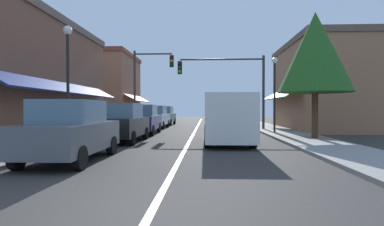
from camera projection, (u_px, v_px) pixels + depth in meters
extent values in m
plane|color=#33302D|center=(195.00, 131.00, 21.87)|extent=(80.00, 80.00, 0.00)
cube|color=gray|center=(117.00, 130.00, 22.13)|extent=(2.60, 56.00, 0.12)
cube|color=gray|center=(275.00, 130.00, 21.61)|extent=(2.60, 56.00, 0.12)
cube|color=silver|center=(195.00, 131.00, 21.87)|extent=(0.14, 52.00, 0.01)
cube|color=brown|center=(15.00, 80.00, 16.27)|extent=(4.57, 14.00, 6.05)
cube|color=brown|center=(15.00, 17.00, 16.23)|extent=(4.77, 14.20, 0.40)
cube|color=slate|center=(57.00, 111.00, 16.19)|extent=(0.08, 10.64, 1.80)
cube|color=navy|center=(69.00, 88.00, 16.14)|extent=(1.27, 11.76, 0.73)
cube|color=slate|center=(22.00, 41.00, 13.07)|extent=(0.08, 1.10, 1.30)
cube|color=slate|center=(81.00, 62.00, 19.23)|extent=(0.08, 1.10, 1.30)
cube|color=#9E6B4C|center=(323.00, 89.00, 23.39)|extent=(5.32, 10.00, 6.04)
cube|color=brown|center=(324.00, 45.00, 23.35)|extent=(5.52, 10.20, 0.40)
cube|color=slate|center=(288.00, 111.00, 23.53)|extent=(0.08, 7.60, 1.80)
cube|color=#194C2D|center=(280.00, 94.00, 23.54)|extent=(1.27, 8.40, 0.73)
cube|color=slate|center=(296.00, 67.00, 21.30)|extent=(0.08, 1.10, 1.30)
cube|color=slate|center=(281.00, 74.00, 25.69)|extent=(0.08, 1.10, 1.30)
cube|color=#8E5B42|center=(112.00, 91.00, 32.24)|extent=(4.16, 8.00, 6.72)
cube|color=brown|center=(112.00, 56.00, 32.19)|extent=(4.36, 8.20, 0.40)
cube|color=slate|center=(132.00, 110.00, 32.17)|extent=(0.08, 6.08, 1.80)
cube|color=maroon|center=(138.00, 98.00, 32.12)|extent=(1.27, 6.72, 0.73)
cube|color=slate|center=(127.00, 75.00, 30.37)|extent=(0.08, 1.10, 1.30)
cube|color=slate|center=(135.00, 78.00, 33.88)|extent=(0.08, 1.10, 1.30)
cube|color=#4C5156|center=(71.00, 137.00, 9.12)|extent=(1.77, 4.12, 0.80)
cube|color=slate|center=(69.00, 112.00, 9.01)|extent=(1.54, 2.02, 0.66)
cylinder|color=black|center=(65.00, 145.00, 10.50)|extent=(0.21, 0.62, 0.62)
cylinder|color=black|center=(112.00, 145.00, 10.45)|extent=(0.21, 0.62, 0.62)
cylinder|color=black|center=(17.00, 158.00, 7.80)|extent=(0.21, 0.62, 0.62)
cylinder|color=black|center=(80.00, 158.00, 7.74)|extent=(0.21, 0.62, 0.62)
cube|color=black|center=(122.00, 127.00, 14.44)|extent=(1.76, 4.12, 0.80)
cube|color=slate|center=(122.00, 111.00, 14.33)|extent=(1.54, 2.01, 0.66)
cylinder|color=black|center=(114.00, 133.00, 15.84)|extent=(0.21, 0.62, 0.62)
cylinder|color=black|center=(145.00, 133.00, 15.75)|extent=(0.21, 0.62, 0.62)
cylinder|color=black|center=(95.00, 138.00, 13.14)|extent=(0.21, 0.62, 0.62)
cylinder|color=black|center=(132.00, 138.00, 13.05)|extent=(0.21, 0.62, 0.62)
cube|color=navy|center=(143.00, 122.00, 19.01)|extent=(1.78, 4.12, 0.80)
cube|color=slate|center=(142.00, 110.00, 18.90)|extent=(1.55, 2.02, 0.66)
cylinder|color=black|center=(135.00, 128.00, 20.40)|extent=(0.21, 0.62, 0.62)
cylinder|color=black|center=(159.00, 128.00, 20.35)|extent=(0.21, 0.62, 0.62)
cylinder|color=black|center=(124.00, 130.00, 17.69)|extent=(0.21, 0.62, 0.62)
cylinder|color=black|center=(152.00, 131.00, 17.64)|extent=(0.21, 0.62, 0.62)
cube|color=silver|center=(155.00, 119.00, 24.72)|extent=(1.81, 4.14, 0.80)
cube|color=slate|center=(155.00, 110.00, 24.61)|extent=(1.56, 2.03, 0.66)
cylinder|color=black|center=(149.00, 124.00, 26.13)|extent=(0.21, 0.62, 0.62)
cylinder|color=black|center=(168.00, 124.00, 26.02)|extent=(0.21, 0.62, 0.62)
cylinder|color=black|center=(141.00, 125.00, 23.43)|extent=(0.21, 0.62, 0.62)
cylinder|color=black|center=(163.00, 125.00, 23.32)|extent=(0.21, 0.62, 0.62)
cube|color=#0F4C33|center=(164.00, 117.00, 29.97)|extent=(1.84, 4.15, 0.80)
cube|color=slate|center=(164.00, 110.00, 29.86)|extent=(1.58, 2.04, 0.66)
cylinder|color=black|center=(159.00, 121.00, 31.39)|extent=(0.22, 0.63, 0.62)
cylinder|color=black|center=(174.00, 121.00, 31.27)|extent=(0.22, 0.63, 0.62)
cylinder|color=black|center=(153.00, 122.00, 28.69)|extent=(0.22, 0.63, 0.62)
cylinder|color=black|center=(170.00, 122.00, 28.57)|extent=(0.22, 0.63, 0.62)
cube|color=silver|center=(227.00, 117.00, 13.74)|extent=(2.00, 5.02, 1.90)
cube|color=slate|center=(224.00, 107.00, 16.13)|extent=(1.73, 0.29, 0.84)
cube|color=black|center=(224.00, 129.00, 16.33)|extent=(1.86, 0.21, 0.24)
cylinder|color=black|center=(207.00, 133.00, 15.33)|extent=(0.25, 0.72, 0.72)
cylinder|color=black|center=(243.00, 133.00, 15.26)|extent=(0.25, 0.72, 0.72)
cylinder|color=black|center=(207.00, 139.00, 12.24)|extent=(0.25, 0.72, 0.72)
cylinder|color=black|center=(253.00, 139.00, 12.17)|extent=(0.25, 0.72, 0.72)
cylinder|color=#333333|center=(263.00, 93.00, 22.22)|extent=(0.18, 0.18, 5.29)
cylinder|color=#333333|center=(222.00, 59.00, 22.32)|extent=(5.89, 0.12, 0.12)
cube|color=black|center=(180.00, 68.00, 22.29)|extent=(0.30, 0.24, 0.90)
sphere|color=#420F0F|center=(180.00, 64.00, 22.16)|extent=(0.20, 0.20, 0.20)
sphere|color=#3D2D0C|center=(180.00, 67.00, 22.16)|extent=(0.20, 0.20, 0.20)
sphere|color=green|center=(180.00, 71.00, 22.16)|extent=(0.20, 0.20, 0.20)
cylinder|color=#333333|center=(135.00, 90.00, 24.53)|extent=(0.18, 0.18, 6.04)
cylinder|color=#333333|center=(153.00, 54.00, 24.43)|extent=(2.92, 0.12, 0.12)
cube|color=black|center=(172.00, 61.00, 24.19)|extent=(0.30, 0.24, 0.90)
sphere|color=#420F0F|center=(172.00, 57.00, 24.05)|extent=(0.20, 0.20, 0.20)
sphere|color=yellow|center=(172.00, 61.00, 24.06)|extent=(0.20, 0.20, 0.20)
sphere|color=#0C3316|center=(172.00, 65.00, 24.06)|extent=(0.20, 0.20, 0.20)
cylinder|color=black|center=(68.00, 91.00, 12.79)|extent=(0.12, 0.12, 4.53)
sphere|color=white|center=(68.00, 30.00, 12.76)|extent=(0.36, 0.36, 0.36)
cylinder|color=black|center=(275.00, 99.00, 19.11)|extent=(0.12, 0.12, 4.28)
sphere|color=white|center=(275.00, 60.00, 19.08)|extent=(0.36, 0.36, 0.36)
cylinder|color=#4C331E|center=(315.00, 111.00, 15.20)|extent=(0.30, 0.30, 2.84)
cone|color=#285B21|center=(315.00, 52.00, 15.16)|extent=(3.53, 3.53, 3.88)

